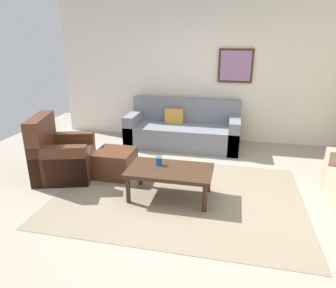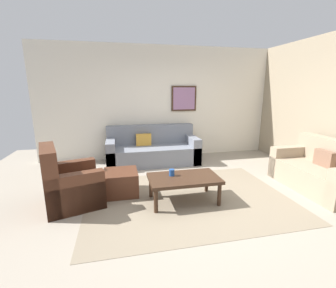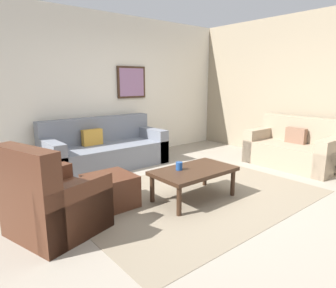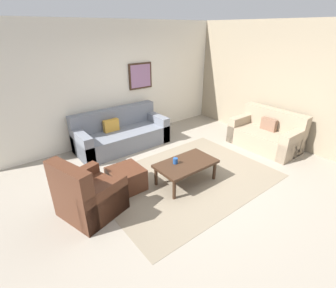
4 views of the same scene
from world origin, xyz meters
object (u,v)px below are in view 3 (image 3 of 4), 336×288
couch_main (104,150)px  couch_loveseat (295,149)px  armchair_leather (51,206)px  framed_artwork (132,82)px  coffee_table (194,173)px  cup (179,166)px  ottoman (110,191)px

couch_main → couch_loveseat: (2.74, -2.21, 0.00)m
couch_main → armchair_leather: armchair_leather is taller
armchair_leather → framed_artwork: 3.61m
armchair_leather → coffee_table: 1.78m
cup → ottoman: bearing=153.3°
ottoman → framed_artwork: framed_artwork is taller
couch_main → cup: couch_main is taller
armchair_leather → couch_loveseat: bearing=-4.1°
ottoman → cup: size_ratio=5.34×
couch_loveseat → framed_artwork: bearing=124.8°
couch_loveseat → cup: (-2.73, 0.15, 0.16)m
ottoman → coffee_table: (0.97, -0.50, 0.16)m
framed_artwork → couch_main: bearing=-154.9°
couch_main → coffee_table: bearing=-85.1°
couch_main → ottoman: (-0.78, -1.66, -0.10)m
coffee_table → cup: 0.22m
cup → framed_artwork: bearing=70.1°
ottoman → cup: bearing=-26.7°
ottoman → cup: cup is taller
cup → framed_artwork: size_ratio=0.16×
ottoman → cup: 0.93m
couch_main → couch_loveseat: bearing=-38.8°
couch_loveseat → coffee_table: size_ratio=1.40×
couch_main → armchair_leather: 2.47m
coffee_table → framed_artwork: framed_artwork is taller
armchair_leather → cup: bearing=-5.9°
coffee_table → cup: cup is taller
couch_main → armchair_leather: bearing=-129.8°
armchair_leather → framed_artwork: size_ratio=1.52×
armchair_leather → cup: (1.59, -0.16, 0.16)m
armchair_leather → coffee_table: bearing=-8.4°
couch_main → armchair_leather: size_ratio=2.16×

